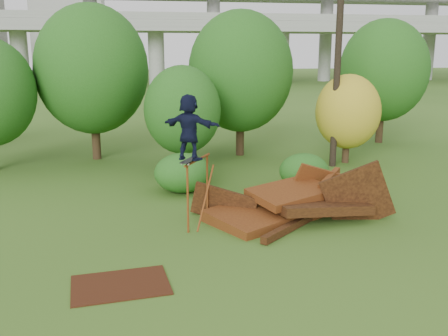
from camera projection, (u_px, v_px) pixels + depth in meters
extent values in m
plane|color=#2D5116|center=(269.00, 246.00, 12.69)|extent=(240.00, 240.00, 0.00)
cube|color=#4C200D|center=(266.00, 213.00, 14.69)|extent=(3.89, 3.39, 0.55)
cube|color=black|center=(319.00, 205.00, 14.60)|extent=(2.85, 1.95, 0.53)
cube|color=#4C200D|center=(291.00, 193.00, 14.90)|extent=(2.78, 2.34, 0.49)
cube|color=black|center=(357.00, 198.00, 14.55)|extent=(2.29, 0.53, 2.24)
cube|color=#4C200D|center=(313.00, 189.00, 15.87)|extent=(1.95, 0.65, 1.83)
cube|color=black|center=(224.00, 205.00, 14.83)|extent=(1.94, 1.01, 1.35)
cube|color=black|center=(288.00, 228.00, 13.61)|extent=(1.95, 1.78, 0.20)
cube|color=#4C200D|center=(329.00, 178.00, 15.56)|extent=(1.18, 1.33, 0.39)
cylinder|color=brown|center=(188.00, 199.00, 13.39)|extent=(0.06, 0.06, 1.88)
cylinder|color=brown|center=(207.00, 186.00, 14.70)|extent=(0.06, 0.06, 1.88)
cylinder|color=brown|center=(198.00, 160.00, 13.83)|extent=(0.91, 1.53, 0.06)
cube|color=black|center=(190.00, 160.00, 13.31)|extent=(0.61, 0.83, 0.03)
cylinder|color=silver|center=(188.00, 164.00, 13.01)|extent=(0.06, 0.07, 0.06)
cylinder|color=silver|center=(182.00, 164.00, 13.07)|extent=(0.06, 0.07, 0.06)
cylinder|color=silver|center=(197.00, 160.00, 13.56)|extent=(0.06, 0.07, 0.06)
cylinder|color=silver|center=(191.00, 159.00, 13.62)|extent=(0.06, 0.07, 0.06)
imported|color=black|center=(189.00, 127.00, 13.10)|extent=(1.63, 1.33, 1.75)
cube|color=#38190C|center=(120.00, 285.00, 10.53)|extent=(2.16, 1.64, 0.03)
cylinder|color=black|center=(96.00, 135.00, 22.59)|extent=(0.39, 0.39, 2.18)
ellipsoid|color=#184211|center=(92.00, 69.00, 21.91)|extent=(4.93, 4.93, 5.67)
cylinder|color=black|center=(183.00, 155.00, 20.16)|extent=(0.32, 0.32, 1.40)
ellipsoid|color=#184211|center=(183.00, 110.00, 19.73)|extent=(3.05, 3.05, 3.51)
cylinder|color=black|center=(240.00, 133.00, 23.44)|extent=(0.38, 0.38, 2.10)
ellipsoid|color=#184211|center=(240.00, 72.00, 22.78)|extent=(4.80, 4.80, 5.52)
cylinder|color=black|center=(346.00, 149.00, 21.95)|extent=(0.30, 0.30, 1.21)
ellipsoid|color=#A58C19|center=(348.00, 112.00, 21.57)|extent=(2.80, 2.80, 3.22)
cylinder|color=black|center=(380.00, 123.00, 26.65)|extent=(0.38, 0.38, 2.09)
ellipsoid|color=#184211|center=(384.00, 70.00, 26.02)|extent=(4.60, 4.60, 5.29)
ellipsoid|color=#184211|center=(183.00, 173.00, 17.35)|extent=(2.00, 1.84, 1.38)
ellipsoid|color=#184211|center=(304.00, 171.00, 17.87)|extent=(1.78, 1.63, 1.26)
cylinder|color=black|center=(339.00, 42.00, 20.24)|extent=(0.28, 0.28, 10.32)
cube|color=gray|center=(155.00, 27.00, 68.32)|extent=(160.00, 9.00, 1.40)
cylinder|color=gray|center=(20.00, 57.00, 66.17)|extent=(2.20, 2.20, 8.00)
cylinder|color=gray|center=(156.00, 56.00, 69.25)|extent=(2.20, 2.20, 8.00)
cylinder|color=gray|center=(281.00, 56.00, 72.32)|extent=(2.20, 2.20, 8.00)
cube|color=#9E9E99|center=(69.00, 5.00, 104.44)|extent=(14.00, 14.00, 28.00)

